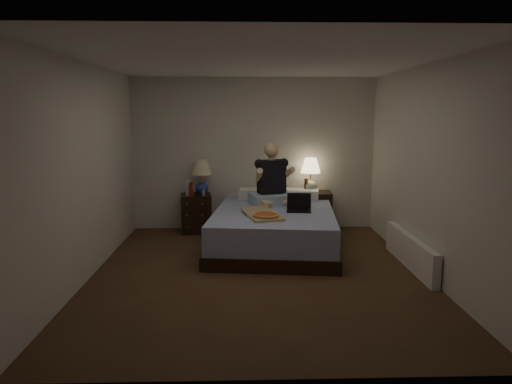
{
  "coord_description": "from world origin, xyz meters",
  "views": [
    {
      "loc": [
        -0.19,
        -5.3,
        1.93
      ],
      "look_at": [
        0.0,
        0.9,
        0.85
      ],
      "focal_mm": 32.0,
      "sensor_mm": 36.0,
      "label": 1
    }
  ],
  "objects_px": {
    "nightstand_left": "(196,213)",
    "person": "(273,174)",
    "bed": "(274,229)",
    "laptop": "(299,203)",
    "lamp_left": "(202,177)",
    "nightstand_right": "(315,211)",
    "radiator": "(410,252)",
    "water_bottle": "(188,188)",
    "pizza_box": "(266,216)",
    "beer_bottle_left": "(191,189)",
    "beer_bottle_right": "(306,185)",
    "lamp_right": "(310,175)",
    "soda_can": "(203,193)"
  },
  "relations": [
    {
      "from": "bed",
      "to": "water_bottle",
      "type": "xyz_separation_m",
      "value": [
        -1.33,
        0.81,
        0.47
      ]
    },
    {
      "from": "lamp_right",
      "to": "water_bottle",
      "type": "distance_m",
      "value": 2.0
    },
    {
      "from": "water_bottle",
      "to": "person",
      "type": "distance_m",
      "value": 1.41
    },
    {
      "from": "beer_bottle_right",
      "to": "person",
      "type": "bearing_deg",
      "value": -138.86
    },
    {
      "from": "bed",
      "to": "nightstand_left",
      "type": "xyz_separation_m",
      "value": [
        -1.21,
        0.92,
        0.03
      ]
    },
    {
      "from": "bed",
      "to": "lamp_right",
      "type": "xyz_separation_m",
      "value": [
        0.66,
        0.96,
        0.65
      ]
    },
    {
      "from": "beer_bottle_right",
      "to": "laptop",
      "type": "bearing_deg",
      "value": -103.23
    },
    {
      "from": "bed",
      "to": "beer_bottle_left",
      "type": "relative_size",
      "value": 9.67
    },
    {
      "from": "nightstand_left",
      "to": "person",
      "type": "relative_size",
      "value": 0.67
    },
    {
      "from": "nightstand_right",
      "to": "beer_bottle_left",
      "type": "relative_size",
      "value": 2.81
    },
    {
      "from": "water_bottle",
      "to": "pizza_box",
      "type": "relative_size",
      "value": 0.33
    },
    {
      "from": "nightstand_right",
      "to": "bed",
      "type": "bearing_deg",
      "value": -125.52
    },
    {
      "from": "nightstand_left",
      "to": "pizza_box",
      "type": "height_order",
      "value": "pizza_box"
    },
    {
      "from": "beer_bottle_left",
      "to": "laptop",
      "type": "height_order",
      "value": "beer_bottle_left"
    },
    {
      "from": "beer_bottle_left",
      "to": "person",
      "type": "xyz_separation_m",
      "value": [
        1.27,
        -0.33,
        0.28
      ]
    },
    {
      "from": "bed",
      "to": "pizza_box",
      "type": "height_order",
      "value": "pizza_box"
    },
    {
      "from": "nightstand_left",
      "to": "laptop",
      "type": "bearing_deg",
      "value": -41.25
    },
    {
      "from": "nightstand_right",
      "to": "radiator",
      "type": "height_order",
      "value": "nightstand_right"
    },
    {
      "from": "nightstand_right",
      "to": "water_bottle",
      "type": "bearing_deg",
      "value": -173.43
    },
    {
      "from": "water_bottle",
      "to": "laptop",
      "type": "xyz_separation_m",
      "value": [
        1.67,
        -0.92,
        -0.07
      ]
    },
    {
      "from": "bed",
      "to": "nightstand_right",
      "type": "distance_m",
      "value": 1.22
    },
    {
      "from": "person",
      "to": "radiator",
      "type": "distance_m",
      "value": 2.27
    },
    {
      "from": "beer_bottle_left",
      "to": "beer_bottle_right",
      "type": "relative_size",
      "value": 1.0
    },
    {
      "from": "bed",
      "to": "lamp_right",
      "type": "height_order",
      "value": "lamp_right"
    },
    {
      "from": "lamp_left",
      "to": "soda_can",
      "type": "bearing_deg",
      "value": -77.55
    },
    {
      "from": "radiator",
      "to": "laptop",
      "type": "bearing_deg",
      "value": 149.05
    },
    {
      "from": "beer_bottle_left",
      "to": "radiator",
      "type": "bearing_deg",
      "value": -29.34
    },
    {
      "from": "bed",
      "to": "laptop",
      "type": "relative_size",
      "value": 6.54
    },
    {
      "from": "lamp_left",
      "to": "bed",
      "type": "bearing_deg",
      "value": -40.78
    },
    {
      "from": "lamp_left",
      "to": "water_bottle",
      "type": "bearing_deg",
      "value": -143.66
    },
    {
      "from": "nightstand_right",
      "to": "radiator",
      "type": "distance_m",
      "value": 2.08
    },
    {
      "from": "person",
      "to": "lamp_right",
      "type": "bearing_deg",
      "value": 23.51
    },
    {
      "from": "lamp_left",
      "to": "nightstand_right",
      "type": "bearing_deg",
      "value": 0.0
    },
    {
      "from": "lamp_left",
      "to": "laptop",
      "type": "height_order",
      "value": "lamp_left"
    },
    {
      "from": "beer_bottle_right",
      "to": "person",
      "type": "distance_m",
      "value": 0.82
    },
    {
      "from": "person",
      "to": "bed",
      "type": "bearing_deg",
      "value": -106.59
    },
    {
      "from": "lamp_right",
      "to": "radiator",
      "type": "bearing_deg",
      "value": -61.73
    },
    {
      "from": "water_bottle",
      "to": "pizza_box",
      "type": "xyz_separation_m",
      "value": [
        1.18,
        -1.38,
        -0.15
      ]
    },
    {
      "from": "water_bottle",
      "to": "pizza_box",
      "type": "height_order",
      "value": "water_bottle"
    },
    {
      "from": "soda_can",
      "to": "radiator",
      "type": "distance_m",
      "value": 3.26
    },
    {
      "from": "soda_can",
      "to": "lamp_left",
      "type": "bearing_deg",
      "value": 102.45
    },
    {
      "from": "lamp_left",
      "to": "radiator",
      "type": "bearing_deg",
      "value": -33.89
    },
    {
      "from": "lamp_right",
      "to": "beer_bottle_left",
      "type": "height_order",
      "value": "lamp_right"
    },
    {
      "from": "pizza_box",
      "to": "bed",
      "type": "bearing_deg",
      "value": 59.88
    },
    {
      "from": "beer_bottle_right",
      "to": "pizza_box",
      "type": "distance_m",
      "value": 1.67
    },
    {
      "from": "nightstand_right",
      "to": "radiator",
      "type": "bearing_deg",
      "value": -61.62
    },
    {
      "from": "soda_can",
      "to": "beer_bottle_left",
      "type": "xyz_separation_m",
      "value": [
        -0.18,
        -0.06,
        0.06
      ]
    },
    {
      "from": "laptop",
      "to": "pizza_box",
      "type": "height_order",
      "value": "laptop"
    },
    {
      "from": "nightstand_right",
      "to": "soda_can",
      "type": "relative_size",
      "value": 6.46
    },
    {
      "from": "person",
      "to": "pizza_box",
      "type": "xyz_separation_m",
      "value": [
        -0.15,
        -0.98,
        -0.43
      ]
    }
  ]
}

